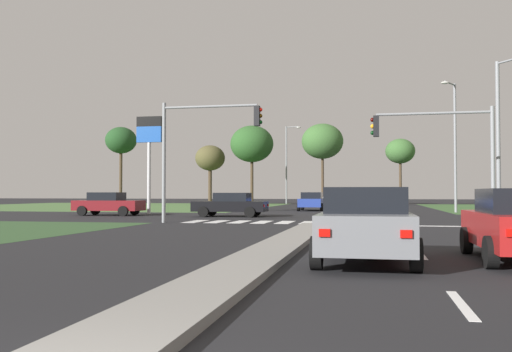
{
  "coord_description": "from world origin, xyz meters",
  "views": [
    {
      "loc": [
        2.34,
        -2.8,
        1.46
      ],
      "look_at": [
        -3.67,
        26.76,
        2.36
      ],
      "focal_mm": 39.61,
      "sensor_mm": 36.0,
      "label": 1
    }
  ],
  "objects": [
    {
      "name": "ground_plane",
      "position": [
        0.0,
        30.0,
        0.0
      ],
      "size": [
        200.0,
        200.0,
        0.0
      ],
      "primitive_type": "plane",
      "color": "black"
    },
    {
      "name": "grass_verge_far_left",
      "position": [
        -25.5,
        54.5,
        0.0
      ],
      "size": [
        35.0,
        35.0,
        0.01
      ],
      "primitive_type": "cube",
      "color": "#476B38",
      "rests_on": "ground"
    },
    {
      "name": "median_island_near",
      "position": [
        0.0,
        11.0,
        0.07
      ],
      "size": [
        1.2,
        22.0,
        0.14
      ],
      "primitive_type": "cube",
      "color": "gray",
      "rests_on": "ground"
    },
    {
      "name": "median_island_far",
      "position": [
        0.0,
        55.0,
        0.07
      ],
      "size": [
        1.2,
        36.0,
        0.14
      ],
      "primitive_type": "cube",
      "color": "gray",
      "rests_on": "ground"
    },
    {
      "name": "lane_dash_near",
      "position": [
        3.5,
        4.99,
        0.01
      ],
      "size": [
        0.14,
        2.0,
        0.01
      ],
      "primitive_type": "cube",
      "color": "silver",
      "rests_on": "ground"
    },
    {
      "name": "lane_dash_second",
      "position": [
        3.5,
        10.99,
        0.01
      ],
      "size": [
        0.14,
        2.0,
        0.01
      ],
      "primitive_type": "cube",
      "color": "silver",
      "rests_on": "ground"
    },
    {
      "name": "lane_dash_third",
      "position": [
        3.5,
        16.99,
        0.01
      ],
      "size": [
        0.14,
        2.0,
        0.01
      ],
      "primitive_type": "cube",
      "color": "silver",
      "rests_on": "ground"
    },
    {
      "name": "lane_dash_fourth",
      "position": [
        3.5,
        22.99,
        0.01
      ],
      "size": [
        0.14,
        2.0,
        0.01
      ],
      "primitive_type": "cube",
      "color": "silver",
      "rests_on": "ground"
    },
    {
      "name": "lane_dash_fifth",
      "position": [
        3.5,
        28.99,
        0.01
      ],
      "size": [
        0.14,
        2.0,
        0.01
      ],
      "primitive_type": "cube",
      "color": "silver",
      "rests_on": "ground"
    },
    {
      "name": "stop_bar_near",
      "position": [
        3.8,
        23.0,
        0.01
      ],
      "size": [
        6.4,
        0.5,
        0.01
      ],
      "primitive_type": "cube",
      "color": "silver",
      "rests_on": "ground"
    },
    {
      "name": "crosswalk_bar_near",
      "position": [
        -6.4,
        24.8,
        0.01
      ],
      "size": [
        0.7,
        2.8,
        0.01
      ],
      "primitive_type": "cube",
      "color": "silver",
      "rests_on": "ground"
    },
    {
      "name": "crosswalk_bar_second",
      "position": [
        -5.25,
        24.8,
        0.01
      ],
      "size": [
        0.7,
        2.8,
        0.01
      ],
      "primitive_type": "cube",
      "color": "silver",
      "rests_on": "ground"
    },
    {
      "name": "crosswalk_bar_third",
      "position": [
        -4.1,
        24.8,
        0.01
      ],
      "size": [
        0.7,
        2.8,
        0.01
      ],
      "primitive_type": "cube",
      "color": "silver",
      "rests_on": "ground"
    },
    {
      "name": "crosswalk_bar_fourth",
      "position": [
        -2.95,
        24.8,
        0.01
      ],
      "size": [
        0.7,
        2.8,
        0.01
      ],
      "primitive_type": "cube",
      "color": "silver",
      "rests_on": "ground"
    },
    {
      "name": "crosswalk_bar_fifth",
      "position": [
        -1.8,
        24.8,
        0.01
      ],
      "size": [
        0.7,
        2.8,
        0.01
      ],
      "primitive_type": "cube",
      "color": "silver",
      "rests_on": "ground"
    },
    {
      "name": "crosswalk_bar_sixth",
      "position": [
        -0.65,
        24.8,
        0.01
      ],
      "size": [
        0.7,
        2.8,
        0.01
      ],
      "primitive_type": "cube",
      "color": "silver",
      "rests_on": "ground"
    },
    {
      "name": "crosswalk_bar_seventh",
      "position": [
        0.5,
        24.8,
        0.01
      ],
      "size": [
        0.7,
        2.8,
        0.01
      ],
      "primitive_type": "cube",
      "color": "silver",
      "rests_on": "ground"
    },
    {
      "name": "crosswalk_bar_eighth",
      "position": [
        1.65,
        24.8,
        0.01
      ],
      "size": [
        0.7,
        2.8,
        0.01
      ],
      "primitive_type": "cube",
      "color": "silver",
      "rests_on": "ground"
    },
    {
      "name": "car_white_near",
      "position": [
        -2.34,
        62.55,
        0.76
      ],
      "size": [
        2.01,
        4.36,
        1.49
      ],
      "rotation": [
        0.0,
        0.0,
        3.14
      ],
      "color": "silver",
      "rests_on": "ground"
    },
    {
      "name": "car_grey_second",
      "position": [
        2.24,
        9.32,
        0.8
      ],
      "size": [
        2.05,
        4.41,
        1.58
      ],
      "color": "slate",
      "rests_on": "ground"
    },
    {
      "name": "car_maroon_fourth",
      "position": [
        -14.28,
        31.03,
        0.76
      ],
      "size": [
        4.42,
        1.98,
        1.49
      ],
      "rotation": [
        0.0,
        0.0,
        -1.57
      ],
      "color": "maroon",
      "rests_on": "ground"
    },
    {
      "name": "car_black_sixth",
      "position": [
        -6.08,
        30.81,
        0.75
      ],
      "size": [
        4.52,
        2.07,
        1.46
      ],
      "rotation": [
        0.0,
        0.0,
        1.57
      ],
      "color": "black",
      "rests_on": "ground"
    },
    {
      "name": "car_blue_seventh",
      "position": [
        -2.4,
        43.54,
        0.77
      ],
      "size": [
        2.06,
        4.24,
        1.5
      ],
      "rotation": [
        0.0,
        0.0,
        3.14
      ],
      "color": "navy",
      "rests_on": "ground"
    },
    {
      "name": "traffic_signal_near_left",
      "position": [
        -5.82,
        23.4,
        4.07
      ],
      "size": [
        5.02,
        0.32,
        5.89
      ],
      "color": "gray",
      "rests_on": "ground"
    },
    {
      "name": "traffic_signal_near_right",
      "position": [
        5.58,
        23.4,
        3.69
      ],
      "size": [
        5.34,
        0.32,
        5.27
      ],
      "color": "gray",
      "rests_on": "ground"
    },
    {
      "name": "street_lamp_second",
      "position": [
        8.73,
        26.73,
        4.57
      ],
      "size": [
        1.73,
        2.16,
        8.01
      ],
      "color": "gray",
      "rests_on": "ground"
    },
    {
      "name": "street_lamp_third",
      "position": [
        8.49,
        41.23,
        5.36
      ],
      "size": [
        1.28,
        1.9,
        9.64
      ],
      "color": "gray",
      "rests_on": "ground"
    },
    {
      "name": "street_lamp_fourth",
      "position": [
        -8.42,
        71.04,
        5.65
      ],
      "size": [
        2.06,
        0.62,
        10.26
      ],
      "color": "gray",
      "rests_on": "ground"
    },
    {
      "name": "pedestrian_at_median",
      "position": [
        0.1,
        42.53,
        1.18
      ],
      "size": [
        0.34,
        0.34,
        1.71
      ],
      "rotation": [
        0.0,
        0.0,
        2.55
      ],
      "color": "#232833",
      "rests_on": "median_island_far"
    },
    {
      "name": "fuel_price_totem",
      "position": [
        -12.74,
        34.06,
        4.96
      ],
      "size": [
        1.8,
        0.24,
        6.77
      ],
      "color": "silver",
      "rests_on": "ground"
    },
    {
      "name": "treeline_near",
      "position": [
        -26.49,
        59.04,
        7.58
      ],
      "size": [
        3.67,
        3.67,
        9.22
      ],
      "color": "#423323",
      "rests_on": "ground"
    },
    {
      "name": "treeline_second",
      "position": [
        -17.04,
        64.11,
        5.69
      ],
      "size": [
        3.67,
        3.67,
        7.32
      ],
      "color": "#423323",
      "rests_on": "ground"
    },
    {
      "name": "treeline_third",
      "position": [
        -11.59,
        63.25,
        7.3
      ],
      "size": [
        5.17,
        5.17,
        9.53
      ],
      "color": "#423323",
      "rests_on": "ground"
    },
    {
      "name": "treeline_fourth",
      "position": [
        -3.01,
        61.7,
        7.33
      ],
      "size": [
        4.74,
        4.74,
        9.37
      ],
      "color": "#423323",
      "rests_on": "ground"
    },
    {
      "name": "treeline_fifth",
      "position": [
        5.68,
        63.35,
        6.16
      ],
      "size": [
        3.33,
        3.33,
        7.63
      ],
      "color": "#423323",
      "rests_on": "ground"
    }
  ]
}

